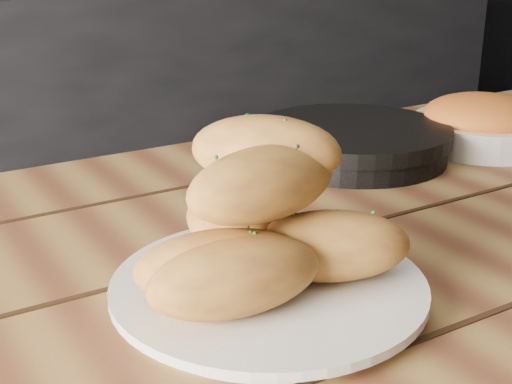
% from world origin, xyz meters
% --- Properties ---
extents(counter, '(2.80, 0.60, 0.90)m').
position_xyz_m(counter, '(0.00, 1.70, 0.45)').
color(counter, black).
rests_on(counter, ground).
extents(table, '(1.44, 0.95, 0.75)m').
position_xyz_m(table, '(0.01, 0.21, 0.65)').
color(table, olive).
rests_on(table, ground).
extents(plate, '(0.26, 0.26, 0.02)m').
position_xyz_m(plate, '(-0.17, 0.22, 0.76)').
color(plate, white).
rests_on(plate, table).
extents(bread_rolls, '(0.24, 0.20, 0.13)m').
position_xyz_m(bread_rolls, '(-0.18, 0.22, 0.82)').
color(bread_rolls, '#C08235').
rests_on(bread_rolls, plate).
extents(skillet, '(0.40, 0.26, 0.05)m').
position_xyz_m(skillet, '(0.14, 0.50, 0.77)').
color(skillet, black).
rests_on(skillet, table).
extents(bowl, '(0.19, 0.19, 0.07)m').
position_xyz_m(bowl, '(0.33, 0.45, 0.78)').
color(bowl, white).
rests_on(bowl, table).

